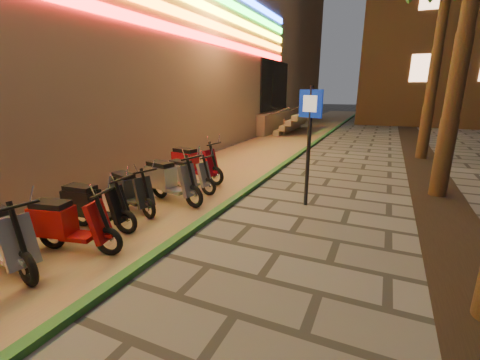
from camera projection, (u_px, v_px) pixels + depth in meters
The scene contains 12 objects.
ground at pixel (131, 340), 3.44m from camera, with size 120.00×120.00×0.00m, color #474442.
parking_strip at pixel (254, 155), 13.23m from camera, with size 3.40×60.00×0.01m, color #8C7251.
green_curb at pixel (295, 157), 12.55m from camera, with size 0.18×60.00×0.10m, color #215A24.
planting_strip at pixel (449, 224), 6.39m from camera, with size 1.20×40.00×0.02m, color black.
pedestrian_sign at pixel (309, 130), 7.01m from camera, with size 0.55×0.26×2.68m.
scooter_5 at pixel (1, 236), 4.71m from camera, with size 1.70×0.77×1.20m.
scooter_6 at pixel (66, 224), 5.22m from camera, with size 1.57×0.73×1.11m.
scooter_7 at pixel (92, 205), 6.08m from camera, with size 1.57×0.57×1.10m.
scooter_8 at pixel (130, 191), 7.02m from camera, with size 1.49×0.80×1.06m.
scooter_9 at pixel (168, 180), 7.61m from camera, with size 1.72×0.77×1.21m.
scooter_10 at pixel (187, 174), 8.39m from camera, with size 1.47×0.60×1.03m.
scooter_11 at pixel (192, 163), 9.28m from camera, with size 1.75×0.70×1.23m.
Camera 1 is at (2.23, -2.10, 2.59)m, focal length 24.00 mm.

